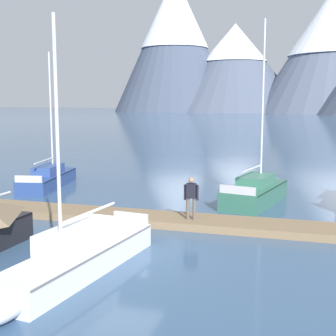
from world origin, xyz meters
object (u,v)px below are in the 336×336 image
(person_on_dock, at_px, (191,196))
(sailboat_nearest_berth, at_px, (51,177))
(sailboat_mid_dock_starboard, at_px, (259,190))
(sailboat_mid_dock_port, at_px, (71,259))

(person_on_dock, bearing_deg, sailboat_nearest_berth, 146.10)
(sailboat_nearest_berth, relative_size, sailboat_mid_dock_starboard, 0.88)
(sailboat_nearest_berth, relative_size, sailboat_mid_dock_port, 1.04)
(sailboat_mid_dock_starboard, bearing_deg, sailboat_nearest_berth, 174.30)
(sailboat_nearest_berth, bearing_deg, sailboat_mid_dock_starboard, -5.70)
(sailboat_mid_dock_starboard, xyz_separation_m, person_on_dock, (-2.18, -5.57, 0.69))
(sailboat_mid_dock_port, distance_m, sailboat_mid_dock_starboard, 12.53)
(sailboat_mid_dock_port, xyz_separation_m, sailboat_mid_dock_starboard, (4.22, 11.79, 0.03))
(person_on_dock, bearing_deg, sailboat_mid_dock_port, -108.10)
(sailboat_mid_dock_starboard, height_order, person_on_dock, sailboat_mid_dock_starboard)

